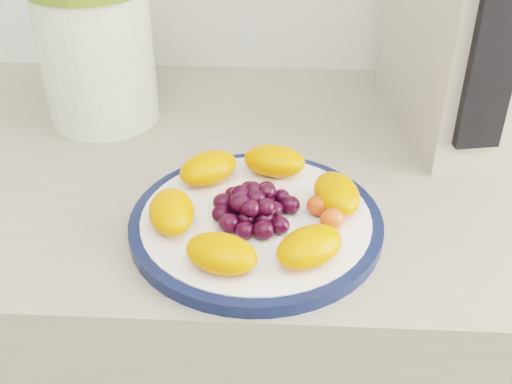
{
  "coord_description": "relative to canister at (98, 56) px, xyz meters",
  "views": [
    {
      "loc": [
        0.01,
        0.47,
        1.34
      ],
      "look_at": [
        -0.02,
        1.05,
        0.95
      ],
      "focal_mm": 45.0,
      "sensor_mm": 36.0,
      "label": 1
    }
  ],
  "objects": [
    {
      "name": "plate_rim",
      "position": [
        0.24,
        -0.26,
        -0.09
      ],
      "size": [
        0.28,
        0.28,
        0.01
      ],
      "primitive_type": "cylinder",
      "color": "#0E183A",
      "rests_on": "counter"
    },
    {
      "name": "appliance_panel",
      "position": [
        0.5,
        -0.14,
        0.07
      ],
      "size": [
        0.06,
        0.03,
        0.24
      ],
      "primitive_type": "cube",
      "rotation": [
        0.0,
        0.0,
        0.18
      ],
      "color": "black",
      "rests_on": "appliance_body"
    },
    {
      "name": "counter",
      "position": [
        0.26,
        -0.11,
        -0.54
      ],
      "size": [
        3.5,
        0.6,
        0.9
      ],
      "primitive_type": "cube",
      "color": "gray",
      "rests_on": "floor"
    },
    {
      "name": "appliance_body",
      "position": [
        0.52,
        0.0,
        0.07
      ],
      "size": [
        0.23,
        0.29,
        0.32
      ],
      "primitive_type": "cube",
      "rotation": [
        0.0,
        0.0,
        0.18
      ],
      "color": "#ABA292",
      "rests_on": "counter"
    },
    {
      "name": "fruit_plate",
      "position": [
        0.24,
        -0.26,
        -0.06
      ],
      "size": [
        0.25,
        0.24,
        0.04
      ],
      "color": "#F66506",
      "rests_on": "plate_face"
    },
    {
      "name": "canister",
      "position": [
        0.0,
        0.0,
        0.0
      ],
      "size": [
        0.2,
        0.2,
        0.19
      ],
      "primitive_type": "cylinder",
      "rotation": [
        0.0,
        0.0,
        0.29
      ],
      "color": "#4E6614",
      "rests_on": "counter"
    },
    {
      "name": "plate_face",
      "position": [
        0.24,
        -0.26,
        -0.09
      ],
      "size": [
        0.26,
        0.26,
        0.02
      ],
      "primitive_type": "cylinder",
      "color": "white",
      "rests_on": "counter"
    }
  ]
}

